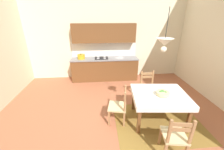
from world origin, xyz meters
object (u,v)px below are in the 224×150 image
Objects in this scene: dining_table at (159,98)px; dining_chair_camera_side at (175,137)px; dining_chair_kitchen_side at (148,88)px; kitchen_cabinetry at (105,59)px; pendant_lamp at (165,42)px; dining_chair_tv_side at (119,106)px; fruit_bowl at (163,93)px.

dining_chair_camera_side is at bearing -94.72° from dining_table.
dining_chair_kitchen_side reaches higher than dining_table.
dining_chair_camera_side is (1.13, -3.63, -0.41)m from kitchen_cabinetry.
pendant_lamp is at bearing -69.09° from kitchen_cabinetry.
dining_chair_tv_side is 1.34m from dining_chair_camera_side.
fruit_bowl reaches higher than dining_table.
kitchen_cabinetry reaches higher than dining_chair_tv_side.
pendant_lamp reaches higher than fruit_bowl.
dining_chair_tv_side is 1.00× the size of dining_chair_kitchen_side.
pendant_lamp is (-0.16, -0.07, 1.17)m from fruit_bowl.
dining_chair_tv_side is at bearing 174.55° from fruit_bowl.
fruit_bowl is at bearing -65.65° from kitchen_cabinetry.
fruit_bowl is at bearing 83.16° from dining_chair_camera_side.
kitchen_cabinetry is 3.83m from dining_chair_camera_side.
pendant_lamp is at bearing -99.43° from dining_chair_kitchen_side.
dining_chair_kitchen_side is 3.10× the size of fruit_bowl.
kitchen_cabinetry reaches higher than dining_table.
dining_chair_camera_side reaches higher than dining_table.
dining_chair_kitchen_side is at bearing -55.04° from kitchen_cabinetry.
dining_chair_camera_side reaches higher than fruit_bowl.
kitchen_cabinetry is 2.84× the size of dining_chair_tv_side.
dining_chair_camera_side is at bearing -86.17° from pendant_lamp.
dining_chair_tv_side is at bearing -139.40° from dining_chair_kitchen_side.
fruit_bowl is (-0.01, -0.95, 0.37)m from dining_chair_kitchen_side.
kitchen_cabinetry is at bearing 110.91° from pendant_lamp.
dining_chair_tv_side is 3.10× the size of fruit_bowl.
dining_table is at bearing 85.28° from dining_chair_camera_side.
dining_table is 1.46× the size of dining_chair_kitchen_side.
dining_chair_camera_side is 1.75m from pendant_lamp.
dining_table is at bearing -65.69° from kitchen_cabinetry.
dining_chair_kitchen_side is at bearing 86.47° from dining_chair_camera_side.
dining_chair_camera_side is at bearing -96.84° from fruit_bowl.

